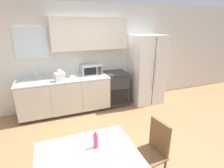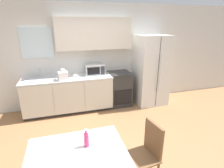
% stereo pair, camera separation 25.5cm
% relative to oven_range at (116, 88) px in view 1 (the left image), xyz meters
% --- Properties ---
extents(ground_plane, '(12.00, 12.00, 0.00)m').
position_rel_oven_range_xyz_m(ground_plane, '(-0.88, -1.68, -0.47)').
color(ground_plane, '#9E7047').
extents(wall_back, '(12.00, 0.38, 2.70)m').
position_rel_oven_range_xyz_m(wall_back, '(-0.85, 0.29, 1.00)').
color(wall_back, silver).
rests_on(wall_back, ground_plane).
extents(kitchen_counter, '(2.21, 0.67, 0.91)m').
position_rel_oven_range_xyz_m(kitchen_counter, '(-1.39, -0.02, -0.00)').
color(kitchen_counter, '#333333').
rests_on(kitchen_counter, ground_plane).
extents(oven_range, '(0.57, 0.62, 0.93)m').
position_rel_oven_range_xyz_m(oven_range, '(0.00, 0.00, 0.00)').
color(oven_range, '#2D2D2D').
rests_on(oven_range, ground_plane).
extents(refrigerator, '(0.85, 0.82, 1.91)m').
position_rel_oven_range_xyz_m(refrigerator, '(0.89, -0.09, 0.49)').
color(refrigerator, silver).
rests_on(refrigerator, ground_plane).
extents(kitchen_sink, '(0.71, 0.44, 0.26)m').
position_rel_oven_range_xyz_m(kitchen_sink, '(-2.03, -0.02, 0.46)').
color(kitchen_sink, '#B7BABC').
rests_on(kitchen_sink, kitchen_counter).
extents(microwave, '(0.50, 0.35, 0.27)m').
position_rel_oven_range_xyz_m(microwave, '(-0.67, 0.10, 0.58)').
color(microwave, '#B7BABC').
rests_on(microwave, kitchen_counter).
extents(coffee_mug, '(0.12, 0.09, 0.10)m').
position_rel_oven_range_xyz_m(coffee_mug, '(-1.20, -0.19, 0.50)').
color(coffee_mug, white).
rests_on(coffee_mug, kitchen_counter).
extents(grocery_bag_0, '(0.24, 0.21, 0.29)m').
position_rel_oven_range_xyz_m(grocery_bag_0, '(-1.49, -0.20, 0.57)').
color(grocery_bag_0, white).
rests_on(grocery_bag_0, kitchen_counter).
extents(dining_table, '(1.17, 0.90, 0.75)m').
position_rel_oven_range_xyz_m(dining_table, '(-1.42, -2.64, 0.19)').
color(dining_table, white).
rests_on(dining_table, ground_plane).
extents(dining_chair_side, '(0.45, 0.45, 0.93)m').
position_rel_oven_range_xyz_m(dining_chair_side, '(-0.46, -2.57, 0.07)').
color(dining_chair_side, brown).
rests_on(dining_chair_side, ground_plane).
extents(drink_bottle, '(0.06, 0.06, 0.24)m').
position_rel_oven_range_xyz_m(drink_bottle, '(-1.29, -2.53, 0.39)').
color(drink_bottle, '#DB386B').
rests_on(drink_bottle, dining_table).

